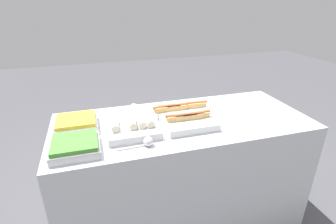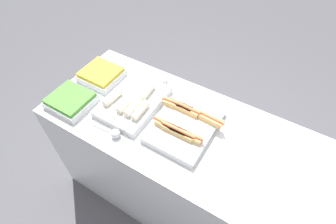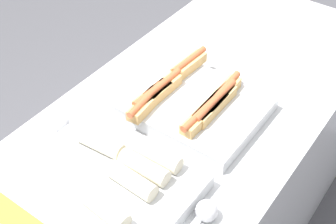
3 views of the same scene
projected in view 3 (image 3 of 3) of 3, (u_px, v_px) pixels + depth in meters
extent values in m
cube|color=silver|center=(185.00, 200.00, 1.84)|extent=(1.81, 0.77, 0.95)
cube|color=silver|center=(190.00, 104.00, 1.51)|extent=(0.35, 0.46, 0.05)
cube|color=tan|center=(145.00, 104.00, 1.44)|extent=(0.15, 0.06, 0.04)
cylinder|color=#CC6038|center=(145.00, 99.00, 1.43)|extent=(0.17, 0.04, 0.02)
cube|color=tan|center=(210.00, 109.00, 1.43)|extent=(0.15, 0.05, 0.04)
cylinder|color=#CC6038|center=(211.00, 104.00, 1.41)|extent=(0.17, 0.02, 0.02)
cube|color=tan|center=(200.00, 119.00, 1.39)|extent=(0.15, 0.05, 0.04)
cylinder|color=#CC6038|center=(200.00, 114.00, 1.38)|extent=(0.17, 0.03, 0.02)
cube|color=tan|center=(189.00, 65.00, 1.59)|extent=(0.15, 0.05, 0.04)
cylinder|color=#CC6038|center=(189.00, 60.00, 1.58)|extent=(0.17, 0.03, 0.02)
cube|color=tan|center=(219.00, 101.00, 1.45)|extent=(0.15, 0.04, 0.04)
cylinder|color=#CC6038|center=(219.00, 96.00, 1.44)|extent=(0.17, 0.02, 0.02)
cube|color=tan|center=(153.00, 96.00, 1.47)|extent=(0.15, 0.05, 0.04)
cylinder|color=#CC6038|center=(153.00, 91.00, 1.46)|extent=(0.17, 0.03, 0.02)
cube|color=tan|center=(225.00, 92.00, 1.48)|extent=(0.15, 0.05, 0.04)
cylinder|color=#CC6038|center=(225.00, 87.00, 1.47)|extent=(0.17, 0.03, 0.02)
cube|color=tan|center=(163.00, 89.00, 1.50)|extent=(0.15, 0.05, 0.04)
cylinder|color=#CC6038|center=(163.00, 84.00, 1.48)|extent=(0.17, 0.03, 0.02)
cube|color=silver|center=(111.00, 180.00, 1.28)|extent=(0.33, 0.46, 0.05)
cylinder|color=beige|center=(104.00, 208.00, 1.15)|extent=(0.06, 0.15, 0.05)
cylinder|color=beige|center=(144.00, 167.00, 1.25)|extent=(0.05, 0.15, 0.05)
cylinder|color=beige|center=(100.00, 143.00, 1.31)|extent=(0.06, 0.15, 0.05)
cylinder|color=beige|center=(157.00, 155.00, 1.28)|extent=(0.05, 0.15, 0.05)
cylinder|color=beige|center=(131.00, 181.00, 1.21)|extent=(0.05, 0.15, 0.05)
sphere|color=silver|center=(207.00, 211.00, 1.20)|extent=(0.06, 0.06, 0.06)
cylinder|color=silver|center=(37.00, 149.00, 1.39)|extent=(0.20, 0.02, 0.01)
sphere|color=silver|center=(60.00, 124.00, 1.43)|extent=(0.06, 0.06, 0.06)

